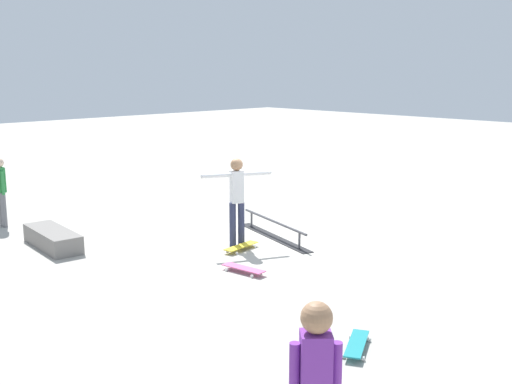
{
  "coord_description": "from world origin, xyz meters",
  "views": [
    {
      "loc": [
        -8.32,
        8.63,
        3.33
      ],
      "look_at": [
        0.09,
        0.47,
        1.0
      ],
      "focal_mm": 43.71,
      "sensor_mm": 36.0,
      "label": 1
    }
  ],
  "objects_px": {
    "bystander_green_shirt": "(1,188)",
    "loose_skateboard_pink": "(244,268)",
    "skateboard_main": "(241,246)",
    "skate_ledge": "(53,239)",
    "loose_skateboard_teal": "(357,344)",
    "grind_rail": "(274,230)",
    "skater_main": "(237,196)"
  },
  "relations": [
    {
      "from": "bystander_green_shirt",
      "to": "loose_skateboard_pink",
      "type": "distance_m",
      "value": 6.09
    },
    {
      "from": "skate_ledge",
      "to": "loose_skateboard_pink",
      "type": "bearing_deg",
      "value": -156.3
    },
    {
      "from": "loose_skateboard_teal",
      "to": "skate_ledge",
      "type": "bearing_deg",
      "value": -113.54
    },
    {
      "from": "bystander_green_shirt",
      "to": "loose_skateboard_pink",
      "type": "xyz_separation_m",
      "value": [
        -5.83,
        -1.6,
        -0.76
      ]
    },
    {
      "from": "skate_ledge",
      "to": "loose_skateboard_pink",
      "type": "xyz_separation_m",
      "value": [
        -3.6,
        -1.58,
        -0.1
      ]
    },
    {
      "from": "grind_rail",
      "to": "loose_skateboard_pink",
      "type": "bearing_deg",
      "value": 136.74
    },
    {
      "from": "loose_skateboard_teal",
      "to": "skater_main",
      "type": "bearing_deg",
      "value": -143.22
    },
    {
      "from": "skateboard_main",
      "to": "bystander_green_shirt",
      "type": "distance_m",
      "value": 5.49
    },
    {
      "from": "bystander_green_shirt",
      "to": "loose_skateboard_teal",
      "type": "distance_m",
      "value": 8.94
    },
    {
      "from": "skate_ledge",
      "to": "bystander_green_shirt",
      "type": "bearing_deg",
      "value": 0.44
    },
    {
      "from": "skater_main",
      "to": "grind_rail",
      "type": "bearing_deg",
      "value": -158.26
    },
    {
      "from": "grind_rail",
      "to": "skater_main",
      "type": "bearing_deg",
      "value": 102.7
    },
    {
      "from": "skate_ledge",
      "to": "skateboard_main",
      "type": "xyz_separation_m",
      "value": [
        -2.61,
        -2.44,
        -0.1
      ]
    },
    {
      "from": "skate_ledge",
      "to": "skater_main",
      "type": "bearing_deg",
      "value": -132.96
    },
    {
      "from": "skateboard_main",
      "to": "bystander_green_shirt",
      "type": "xyz_separation_m",
      "value": [
        4.85,
        2.46,
        0.76
      ]
    },
    {
      "from": "skate_ledge",
      "to": "loose_skateboard_teal",
      "type": "xyz_separation_m",
      "value": [
        -6.65,
        -0.59,
        -0.1
      ]
    },
    {
      "from": "skate_ledge",
      "to": "skateboard_main",
      "type": "bearing_deg",
      "value": -136.99
    },
    {
      "from": "bystander_green_shirt",
      "to": "loose_skateboard_teal",
      "type": "xyz_separation_m",
      "value": [
        -8.89,
        -0.61,
        -0.76
      ]
    },
    {
      "from": "skate_ledge",
      "to": "loose_skateboard_pink",
      "type": "distance_m",
      "value": 3.93
    },
    {
      "from": "grind_rail",
      "to": "skater_main",
      "type": "distance_m",
      "value": 1.27
    },
    {
      "from": "skater_main",
      "to": "bystander_green_shirt",
      "type": "bearing_deg",
      "value": -36.49
    },
    {
      "from": "skate_ledge",
      "to": "loose_skateboard_pink",
      "type": "relative_size",
      "value": 2.0
    },
    {
      "from": "skate_ledge",
      "to": "loose_skateboard_teal",
      "type": "distance_m",
      "value": 6.68
    },
    {
      "from": "loose_skateboard_pink",
      "to": "skate_ledge",
      "type": "bearing_deg",
      "value": 16.17
    },
    {
      "from": "grind_rail",
      "to": "skater_main",
      "type": "height_order",
      "value": "skater_main"
    },
    {
      "from": "skateboard_main",
      "to": "loose_skateboard_pink",
      "type": "bearing_deg",
      "value": -139.32
    },
    {
      "from": "skateboard_main",
      "to": "loose_skateboard_teal",
      "type": "bearing_deg",
      "value": -122.76
    },
    {
      "from": "grind_rail",
      "to": "loose_skateboard_teal",
      "type": "xyz_separation_m",
      "value": [
        -4.24,
        2.92,
        -0.08
      ]
    },
    {
      "from": "grind_rail",
      "to": "skateboard_main",
      "type": "xyz_separation_m",
      "value": [
        -0.19,
        1.07,
        -0.08
      ]
    },
    {
      "from": "skate_ledge",
      "to": "bystander_green_shirt",
      "type": "height_order",
      "value": "bystander_green_shirt"
    },
    {
      "from": "skate_ledge",
      "to": "bystander_green_shirt",
      "type": "xyz_separation_m",
      "value": [
        2.23,
        0.02,
        0.67
      ]
    },
    {
      "from": "skater_main",
      "to": "skateboard_main",
      "type": "xyz_separation_m",
      "value": [
        -0.24,
        0.11,
        -0.91
      ]
    }
  ]
}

